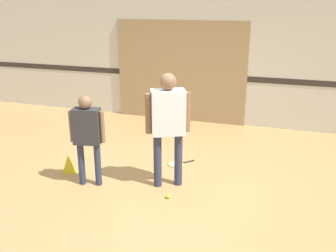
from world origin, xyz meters
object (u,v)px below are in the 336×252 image
object	(u,v)px
tennis_ball_near_instructor	(168,196)
tennis_ball_by_spare_racket	(179,161)
person_student_left	(87,131)
training_cone	(69,163)
racket_spare_on_floor	(177,164)
person_instructor	(168,118)

from	to	relation	value
tennis_ball_near_instructor	tennis_ball_by_spare_racket	xyz separation A→B (m)	(-0.20, 1.20, 0.00)
person_student_left	tennis_ball_near_instructor	xyz separation A→B (m)	(1.23, -0.05, -0.81)
person_student_left	tennis_ball_by_spare_racket	size ratio (longest dim) A/B	20.58
tennis_ball_by_spare_racket	training_cone	xyz separation A→B (m)	(-1.56, -0.89, 0.12)
tennis_ball_near_instructor	person_student_left	bearing A→B (deg)	177.75
racket_spare_on_floor	tennis_ball_by_spare_racket	distance (m)	0.09
tennis_ball_by_spare_racket	person_instructor	bearing A→B (deg)	-85.18
person_student_left	training_cone	bearing A→B (deg)	142.61
person_instructor	racket_spare_on_floor	distance (m)	1.26
person_instructor	tennis_ball_near_instructor	xyz separation A→B (m)	(0.13, -0.38, -1.00)
person_student_left	person_instructor	bearing A→B (deg)	5.14
tennis_ball_near_instructor	tennis_ball_by_spare_racket	distance (m)	1.21
person_instructor	person_student_left	world-z (taller)	person_instructor
person_instructor	tennis_ball_near_instructor	size ratio (longest dim) A/B	25.36
person_instructor	tennis_ball_by_spare_racket	bearing A→B (deg)	68.49
racket_spare_on_floor	tennis_ball_near_instructor	distance (m)	1.13
tennis_ball_by_spare_racket	training_cone	size ratio (longest dim) A/B	0.22
tennis_ball_near_instructor	racket_spare_on_floor	bearing A→B (deg)	100.71
tennis_ball_by_spare_racket	training_cone	world-z (taller)	training_cone
person_instructor	person_student_left	bearing A→B (deg)	170.59
tennis_ball_by_spare_racket	tennis_ball_near_instructor	bearing A→B (deg)	-80.57
person_student_left	tennis_ball_by_spare_racket	xyz separation A→B (m)	(1.03, 1.15, -0.81)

